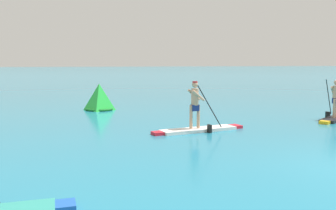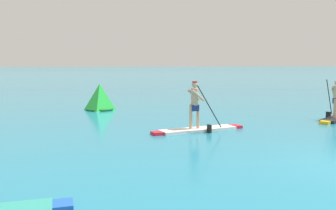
% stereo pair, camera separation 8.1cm
% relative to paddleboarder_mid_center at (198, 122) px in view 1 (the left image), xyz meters
% --- Properties ---
extents(paddleboarder_mid_center, '(3.58, 1.08, 1.83)m').
position_rel_paddleboarder_mid_center_xyz_m(paddleboarder_mid_center, '(0.00, 0.00, 0.00)').
color(paddleboarder_mid_center, white).
rests_on(paddleboarder_mid_center, ground).
extents(paddleboarder_far_right, '(3.02, 2.09, 1.76)m').
position_rel_paddleboarder_mid_center_xyz_m(paddleboarder_far_right, '(6.67, 0.77, -0.01)').
color(paddleboarder_far_right, black).
rests_on(paddleboarder_far_right, ground).
extents(race_marker_buoy, '(1.52, 1.52, 1.36)m').
position_rel_paddleboarder_mid_center_xyz_m(race_marker_buoy, '(-2.61, 7.14, 0.26)').
color(race_marker_buoy, green).
rests_on(race_marker_buoy, ground).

